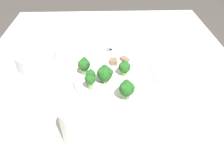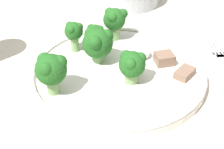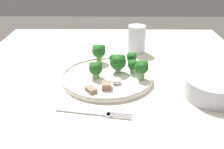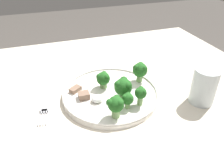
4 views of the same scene
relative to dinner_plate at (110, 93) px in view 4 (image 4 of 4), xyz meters
name	(u,v)px [view 4 (image 4 of 4)]	position (x,y,z in m)	size (l,w,h in m)	color
table	(102,127)	(0.04, 0.02, -0.11)	(1.19, 1.00, 0.76)	beige
dinner_plate	(110,93)	(0.00, 0.00, 0.00)	(0.29, 0.29, 0.02)	white
fork	(46,101)	(0.19, -0.03, -0.01)	(0.05, 0.20, 0.00)	#B2B2B7
drinking_glass	(203,88)	(-0.24, 0.11, 0.04)	(0.07, 0.07, 0.11)	silver
broccoli_floret_near_rim_left	(123,87)	(-0.03, 0.03, 0.04)	(0.05, 0.05, 0.06)	#7FA866
broccoli_floret_center_left	(116,105)	(0.02, 0.11, 0.04)	(0.04, 0.04, 0.06)	#7FA866
broccoli_floret_back_left	(128,99)	(-0.02, 0.08, 0.03)	(0.03, 0.03, 0.05)	#7FA866
broccoli_floret_front_left	(103,79)	(0.01, -0.03, 0.04)	(0.04, 0.04, 0.05)	#7FA866
broccoli_floret_center_back	(141,94)	(-0.06, 0.08, 0.04)	(0.03, 0.03, 0.06)	#7FA866
broccoli_floret_mid_cluster	(140,70)	(-0.11, -0.03, 0.05)	(0.05, 0.05, 0.07)	#7FA866
meat_slice_front_slice	(75,89)	(0.10, -0.04, 0.01)	(0.04, 0.04, 0.01)	#846651
meat_slice_middle_slice	(84,95)	(0.08, 0.00, 0.01)	(0.03, 0.03, 0.02)	#846651
sauce_dollop	(97,99)	(0.05, 0.03, 0.01)	(0.03, 0.03, 0.02)	white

